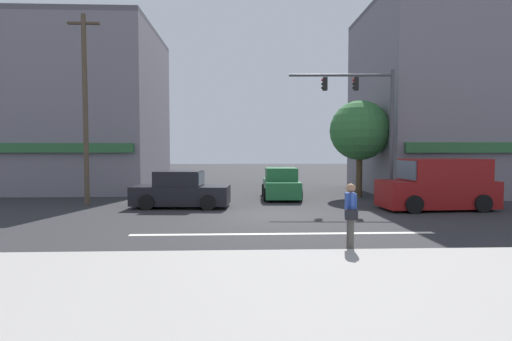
# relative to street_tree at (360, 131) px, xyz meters

# --- Properties ---
(ground_plane) EXTENTS (120.00, 120.00, 0.00)m
(ground_plane) POSITION_rel_street_tree_xyz_m (-5.07, -5.84, -3.51)
(ground_plane) COLOR #2B2B2D
(lane_marking_stripe) EXTENTS (9.00, 0.24, 0.01)m
(lane_marking_stripe) POSITION_rel_street_tree_xyz_m (-5.07, -9.34, -3.50)
(lane_marking_stripe) COLOR silver
(lane_marking_stripe) RESTS_ON ground
(sidewalk_curb) EXTENTS (40.00, 5.00, 0.16)m
(sidewalk_curb) POSITION_rel_street_tree_xyz_m (-5.07, -14.34, -3.43)
(sidewalk_curb) COLOR #9E9993
(sidewalk_curb) RESTS_ON ground
(building_left_block) EXTENTS (11.77, 9.22, 10.01)m
(building_left_block) POSITION_rel_street_tree_xyz_m (-17.51, 4.89, 1.50)
(building_left_block) COLOR slate
(building_left_block) RESTS_ON ground
(building_right_corner) EXTENTS (13.48, 9.16, 10.96)m
(building_right_corner) POSITION_rel_street_tree_xyz_m (7.94, 2.37, 1.97)
(building_right_corner) COLOR slate
(building_right_corner) RESTS_ON ground
(street_tree) EXTENTS (3.15, 3.15, 5.10)m
(street_tree) POSITION_rel_street_tree_xyz_m (0.00, 0.00, 0.00)
(street_tree) COLOR #4C3823
(street_tree) RESTS_ON ground
(utility_pole_near_left) EXTENTS (1.40, 0.22, 8.45)m
(utility_pole_near_left) POSITION_rel_street_tree_xyz_m (-13.20, -2.82, 0.87)
(utility_pole_near_left) COLOR brown
(utility_pole_near_left) RESTS_ON ground
(utility_pole_far_right) EXTENTS (1.40, 0.22, 8.55)m
(utility_pole_far_right) POSITION_rel_street_tree_xyz_m (3.06, 0.79, 0.92)
(utility_pole_far_right) COLOR brown
(utility_pole_far_right) RESTS_ON ground
(traffic_light_mast) EXTENTS (4.89, 0.40, 6.20)m
(traffic_light_mast) POSITION_rel_street_tree_xyz_m (-0.24, -2.49, 0.67)
(traffic_light_mast) COLOR #47474C
(traffic_light_mast) RESTS_ON ground
(sedan_approaching_near) EXTENTS (4.21, 2.10, 1.58)m
(sedan_approaching_near) POSITION_rel_street_tree_xyz_m (-8.89, -3.67, -2.80)
(sedan_approaching_near) COLOR black
(sedan_approaching_near) RESTS_ON ground
(sedan_crossing_leftbound) EXTENTS (1.96, 4.14, 1.58)m
(sedan_crossing_leftbound) POSITION_rel_street_tree_xyz_m (-4.24, -0.49, -2.80)
(sedan_crossing_leftbound) COLOR #1E6033
(sedan_crossing_leftbound) RESTS_ON ground
(van_crossing_rightbound) EXTENTS (4.70, 2.24, 2.11)m
(van_crossing_rightbound) POSITION_rel_street_tree_xyz_m (1.90, -4.75, -2.50)
(van_crossing_rightbound) COLOR maroon
(van_crossing_rightbound) RESTS_ON ground
(pedestrian_foreground_with_bag) EXTENTS (0.34, 0.67, 1.67)m
(pedestrian_foreground_with_bag) POSITION_rel_street_tree_xyz_m (-3.72, -11.64, -2.56)
(pedestrian_foreground_with_bag) COLOR #4C4742
(pedestrian_foreground_with_bag) RESTS_ON ground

